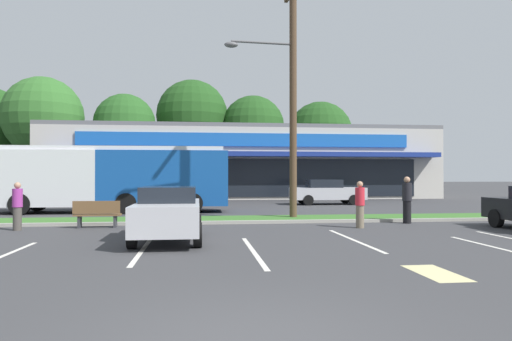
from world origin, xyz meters
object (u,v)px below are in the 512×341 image
object	(u,v)px
car_1	(158,193)
pedestrian_mid	(17,206)
car_0	(168,213)
car_2	(327,192)
car_5	(10,192)
city_bus	(113,177)
bus_stop_bench	(97,214)
pedestrian_by_pole	(407,200)
pedestrian_near_bench	(360,204)
utility_pole	(290,89)

from	to	relation	value
car_1	pedestrian_mid	bearing A→B (deg)	75.33
car_0	car_2	world-z (taller)	car_2
car_2	car_5	world-z (taller)	car_2
city_bus	bus_stop_bench	distance (m)	7.26
car_5	pedestrian_by_pole	distance (m)	23.68
pedestrian_near_bench	car_1	bearing A→B (deg)	62.52
pedestrian_by_pole	pedestrian_mid	world-z (taller)	pedestrian_by_pole
utility_pole	car_0	size ratio (longest dim) A/B	2.39
utility_pole	car_1	bearing A→B (deg)	119.86
car_0	car_5	bearing A→B (deg)	-148.35
pedestrian_near_bench	pedestrian_by_pole	world-z (taller)	pedestrian_by_pole
city_bus	car_1	distance (m)	6.25
car_2	pedestrian_mid	distance (m)	18.86
city_bus	car_2	distance (m)	13.30
pedestrian_by_pole	pedestrian_mid	size ratio (longest dim) A/B	1.11
car_1	car_2	world-z (taller)	car_2
pedestrian_near_bench	pedestrian_mid	distance (m)	11.65
car_1	car_5	size ratio (longest dim) A/B	1.07
car_0	pedestrian_by_pole	world-z (taller)	pedestrian_by_pole
bus_stop_bench	car_0	distance (m)	4.52
car_2	pedestrian_mid	xyz separation A→B (m)	(-14.08, -12.55, 0.01)
car_0	car_1	bearing A→B (deg)	-174.39
city_bus	car_5	xyz separation A→B (m)	(-7.27, 6.56, -0.98)
utility_pole	car_5	xyz separation A→B (m)	(-15.27, 11.52, -4.63)
pedestrian_by_pole	bus_stop_bench	bearing A→B (deg)	-63.55
pedestrian_near_bench	car_0	bearing A→B (deg)	143.81
car_5	pedestrian_by_pole	bearing A→B (deg)	145.25
car_2	pedestrian_by_pole	xyz separation A→B (m)	(-0.12, -11.90, 0.10)
utility_pole	pedestrian_mid	world-z (taller)	utility_pole
pedestrian_by_pole	car_5	bearing A→B (deg)	-99.17
bus_stop_bench	car_0	size ratio (longest dim) A/B	0.38
car_0	car_2	distance (m)	18.05
car_1	pedestrian_near_bench	size ratio (longest dim) A/B	2.87
car_2	pedestrian_mid	size ratio (longest dim) A/B	2.87
pedestrian_by_pole	pedestrian_mid	xyz separation A→B (m)	(-13.96, -0.65, -0.09)
utility_pole	car_2	size ratio (longest dim) A/B	2.19
city_bus	pedestrian_by_pole	distance (m)	14.05
car_5	car_0	bearing A→B (deg)	121.65
bus_stop_bench	pedestrian_by_pole	size ratio (longest dim) A/B	0.89
car_2	car_0	bearing A→B (deg)	-119.58
car_0	pedestrian_by_pole	bearing A→B (deg)	113.38
utility_pole	car_5	size ratio (longest dim) A/B	2.31
city_bus	pedestrian_by_pole	size ratio (longest dim) A/B	6.39
utility_pole	bus_stop_bench	bearing A→B (deg)	-163.58
car_0	pedestrian_near_bench	size ratio (longest dim) A/B	2.59
car_1	pedestrian_by_pole	bearing A→B (deg)	129.06
utility_pole	bus_stop_bench	xyz separation A→B (m)	(-7.29, -2.15, -4.91)
bus_stop_bench	pedestrian_by_pole	bearing A→B (deg)	-179.13
city_bus	utility_pole	bearing A→B (deg)	149.30
car_2	city_bus	bearing A→B (deg)	-158.03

